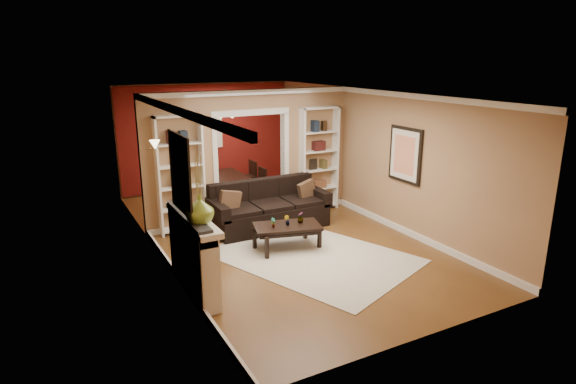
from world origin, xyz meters
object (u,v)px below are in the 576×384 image
coffee_table (287,237)px  dining_table (229,188)px  sofa (269,205)px  fireplace (195,254)px  bookshelf_right (318,159)px  bookshelf_left (180,175)px

coffee_table → dining_table: (0.19, 3.38, 0.07)m
sofa → coffee_table: (-0.20, -1.14, -0.24)m
sofa → fireplace: 2.90m
bookshelf_right → dining_table: size_ratio=1.39×
coffee_table → bookshelf_right: size_ratio=0.51×
fireplace → bookshelf_left: bearing=78.0°
sofa → coffee_table: sofa is taller
coffee_table → bookshelf_right: bookshelf_right is taller
sofa → bookshelf_left: size_ratio=1.04×
coffee_table → bookshelf_right: (1.69, 1.72, 0.93)m
fireplace → sofa: bearing=42.2°
coffee_table → bookshelf_left: (-1.41, 1.72, 0.93)m
sofa → dining_table: size_ratio=1.44×
bookshelf_left → dining_table: (1.60, 1.66, -0.86)m
coffee_table → bookshelf_left: bearing=144.3°
bookshelf_right → dining_table: 2.39m
coffee_table → bookshelf_left: bookshelf_left is taller
bookshelf_left → dining_table: 2.46m
sofa → dining_table: bearing=90.2°
coffee_table → bookshelf_right: 2.59m
sofa → bookshelf_left: bearing=160.2°
sofa → bookshelf_left: 1.84m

